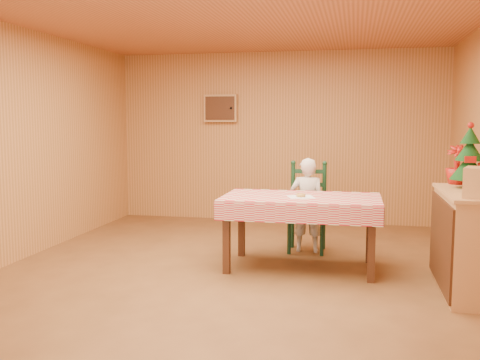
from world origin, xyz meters
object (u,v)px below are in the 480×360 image
dining_table (301,204)px  christmas_tree (469,158)px  ladder_chair (307,209)px  storage_bin (468,269)px  seated_child (307,205)px  shelf_unit (470,242)px

dining_table → christmas_tree: size_ratio=2.67×
christmas_tree → ladder_chair: bearing=147.7°
christmas_tree → storage_bin: (-0.02, -0.25, -1.00)m
dining_table → storage_bin: 1.71m
dining_table → seated_child: size_ratio=1.47×
dining_table → seated_child: 0.74m
ladder_chair → seated_child: 0.08m
shelf_unit → christmas_tree: christmas_tree is taller
storage_bin → christmas_tree: bearing=85.9°
seated_child → storage_bin: bearing=142.6°
shelf_unit → seated_child: bearing=142.8°
dining_table → christmas_tree: christmas_tree is taller
ladder_chair → storage_bin: size_ratio=2.57×
seated_child → christmas_tree: christmas_tree is taller
dining_table → storage_bin: bearing=-16.7°
ladder_chair → shelf_unit: (1.59, -1.26, -0.04)m
shelf_unit → storage_bin: (-0.01, -0.00, -0.26)m
shelf_unit → christmas_tree: size_ratio=2.00×
shelf_unit → christmas_tree: 0.79m
ladder_chair → christmas_tree: (1.59, -1.01, 0.71)m
seated_child → storage_bin: seated_child is taller
dining_table → ladder_chair: bearing=90.0°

